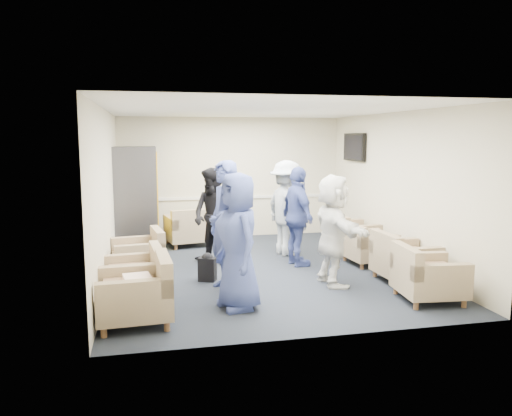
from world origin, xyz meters
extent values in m
plane|color=black|center=(0.00, 0.00, 0.00)|extent=(6.00, 6.00, 0.00)
plane|color=silver|center=(0.00, 0.00, 2.70)|extent=(6.00, 6.00, 0.00)
cube|color=beige|center=(0.00, 3.00, 1.35)|extent=(5.00, 0.02, 2.70)
cube|color=beige|center=(0.00, -3.00, 1.35)|extent=(5.00, 0.02, 2.70)
cube|color=beige|center=(-2.50, 0.00, 1.35)|extent=(0.02, 6.00, 2.70)
cube|color=beige|center=(2.50, 0.00, 1.35)|extent=(0.02, 6.00, 2.70)
cube|color=silver|center=(0.00, 2.98, 0.90)|extent=(4.98, 0.04, 0.06)
cube|color=black|center=(2.44, 1.80, 2.05)|extent=(0.07, 1.00, 0.58)
cube|color=black|center=(2.40, 1.80, 2.05)|extent=(0.01, 0.92, 0.50)
cube|color=#4B4B52|center=(2.48, 1.80, 1.90)|extent=(0.04, 0.10, 0.25)
cube|color=#8C775A|center=(-2.06, -2.12, 0.27)|extent=(0.93, 0.93, 0.29)
cube|color=#8B684D|center=(-2.06, -2.12, 0.46)|extent=(0.64, 0.60, 0.10)
cube|color=#8C775A|center=(-1.70, -2.09, 0.62)|extent=(0.20, 0.88, 0.41)
cube|color=#8C775A|center=(-2.09, -1.14, 0.24)|extent=(0.85, 0.85, 0.26)
cube|color=#8B684D|center=(-2.09, -1.14, 0.42)|extent=(0.59, 0.56, 0.09)
cube|color=#8C775A|center=(-1.77, -1.11, 0.55)|extent=(0.20, 0.79, 0.37)
cube|color=#8C775A|center=(-2.06, 0.12, 0.24)|extent=(0.90, 0.90, 0.26)
cube|color=#8B684D|center=(-2.06, 0.12, 0.42)|extent=(0.62, 0.58, 0.09)
cube|color=#8C775A|center=(-1.73, 0.17, 0.56)|extent=(0.24, 0.81, 0.37)
cube|color=#8C775A|center=(1.92, -2.10, 0.25)|extent=(0.90, 0.90, 0.27)
cube|color=#8B684D|center=(1.92, -2.10, 0.44)|extent=(0.62, 0.59, 0.10)
cube|color=#8C775A|center=(1.57, -2.07, 0.58)|extent=(0.21, 0.84, 0.39)
cube|color=#8C775A|center=(2.07, -1.16, 0.25)|extent=(0.86, 0.86, 0.27)
cube|color=#8B684D|center=(2.07, -1.16, 0.44)|extent=(0.60, 0.56, 0.10)
cube|color=#8C775A|center=(1.72, -1.17, 0.59)|extent=(0.17, 0.84, 0.39)
cube|color=#8C775A|center=(1.99, -0.02, 0.24)|extent=(0.84, 0.84, 0.26)
cube|color=#8B684D|center=(1.99, -0.02, 0.41)|extent=(0.58, 0.55, 0.09)
cube|color=#8C775A|center=(1.67, -0.05, 0.55)|extent=(0.19, 0.79, 0.37)
cube|color=#8C775A|center=(2.04, 0.85, 0.25)|extent=(0.91, 0.91, 0.27)
cube|color=#8B684D|center=(2.04, 0.85, 0.44)|extent=(0.63, 0.59, 0.10)
cube|color=#8C775A|center=(1.70, 0.81, 0.58)|extent=(0.22, 0.83, 0.39)
cube|color=#8C775A|center=(-1.07, 2.24, 0.26)|extent=(0.99, 0.99, 0.28)
cube|color=#8B684D|center=(-1.07, 2.24, 0.45)|extent=(0.65, 0.68, 0.10)
cube|color=#8C775A|center=(-1.00, 1.89, 0.60)|extent=(0.86, 0.29, 0.40)
cube|color=#4B4B52|center=(-2.10, 2.00, 1.04)|extent=(0.82, 0.98, 2.08)
cube|color=orange|center=(-1.68, 2.00, 1.14)|extent=(0.02, 0.84, 1.66)
cube|color=black|center=(-1.68, 2.00, 0.27)|extent=(0.02, 0.49, 0.13)
cube|color=black|center=(-0.98, -0.48, 0.19)|extent=(0.32, 0.28, 0.38)
sphere|color=black|center=(-0.98, -0.48, 0.36)|extent=(0.19, 0.19, 0.19)
cube|color=white|center=(-2.01, -2.12, 0.52)|extent=(0.38, 0.46, 0.12)
imported|color=#3A498C|center=(-0.72, -1.83, 0.90)|extent=(0.76, 0.99, 1.81)
imported|color=#3A498C|center=(-0.77, -0.98, 0.96)|extent=(0.63, 0.80, 1.93)
imported|color=black|center=(-0.73, 0.57, 0.86)|extent=(1.05, 1.06, 1.73)
imported|color=silver|center=(0.73, 0.97, 0.91)|extent=(0.96, 1.31, 1.82)
imported|color=#3A498C|center=(0.69, 0.15, 0.88)|extent=(0.58, 1.08, 1.75)
imported|color=white|center=(0.89, -1.08, 0.85)|extent=(0.54, 1.59, 1.71)
camera|label=1|loc=(-1.86, -8.14, 2.25)|focal=35.00mm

